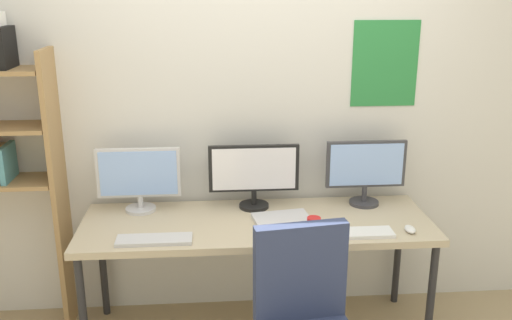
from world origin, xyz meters
name	(u,v)px	position (x,y,z in m)	size (l,w,h in m)	color
wall_back	(252,110)	(0.00, 1.02, 1.30)	(4.40, 0.11, 2.60)	silver
desk	(257,229)	(0.00, 0.60, 0.69)	(2.00, 0.68, 0.74)	tan
monitor_left	(139,177)	(-0.68, 0.81, 0.95)	(0.49, 0.18, 0.39)	silver
monitor_center	(254,173)	(0.00, 0.81, 0.96)	(0.54, 0.18, 0.39)	black
monitor_right	(366,169)	(0.68, 0.81, 0.97)	(0.48, 0.18, 0.40)	#38383D
keyboard_left	(154,240)	(-0.56, 0.37, 0.75)	(0.40, 0.13, 0.02)	silver
keyboard_right	(363,233)	(0.56, 0.37, 0.75)	(0.33, 0.13, 0.02)	silver
computer_mouse	(410,229)	(0.82, 0.38, 0.76)	(0.06, 0.10, 0.03)	silver
laptop_closed	(282,219)	(0.14, 0.58, 0.75)	(0.32, 0.22, 0.02)	silver
coffee_mug	(314,225)	(0.30, 0.41, 0.79)	(0.11, 0.08, 0.09)	red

